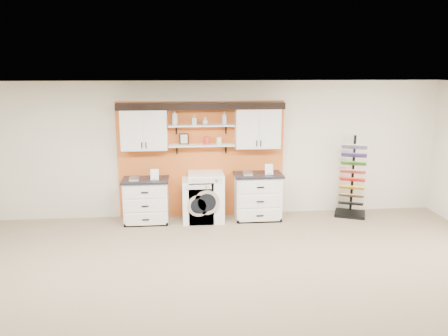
{
  "coord_description": "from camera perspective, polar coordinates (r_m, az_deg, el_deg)",
  "views": [
    {
      "loc": [
        -0.35,
        -4.85,
        3.06
      ],
      "look_at": [
        0.31,
        2.3,
        1.4
      ],
      "focal_mm": 35.0,
      "sensor_mm": 36.0,
      "label": 1
    }
  ],
  "objects": [
    {
      "name": "picture_frame",
      "position": [
        8.81,
        -5.24,
        3.81
      ],
      "size": [
        0.18,
        0.02,
        0.22
      ],
      "color": "black",
      "rests_on": "shelf_lower"
    },
    {
      "name": "dryer",
      "position": [
        8.87,
        -2.37,
        -3.76
      ],
      "size": [
        0.71,
        0.71,
        0.99
      ],
      "color": "white",
      "rests_on": "floor"
    },
    {
      "name": "shelf_lower",
      "position": [
        8.79,
        -2.94,
        3.0
      ],
      "size": [
        1.32,
        0.28,
        0.03
      ],
      "primitive_type": "cube",
      "color": "white",
      "rests_on": "wall_back"
    },
    {
      "name": "sample_rack",
      "position": [
        9.55,
        16.32,
        -2.84
      ],
      "size": [
        0.76,
        0.71,
        1.68
      ],
      "rotation": [
        0.0,
        0.0,
        -0.4
      ],
      "color": "black",
      "rests_on": "floor"
    },
    {
      "name": "floor",
      "position": [
        5.74,
        -1.04,
        -19.16
      ],
      "size": [
        10.0,
        10.0,
        0.0
      ],
      "primitive_type": "plane",
      "color": "gray",
      "rests_on": "ground"
    },
    {
      "name": "crown_molding",
      "position": [
        8.7,
        -3.0,
        8.19
      ],
      "size": [
        3.3,
        0.41,
        0.13
      ],
      "color": "black",
      "rests_on": "wall_back"
    },
    {
      "name": "base_cabinet_right",
      "position": [
        9.0,
        4.41,
        -3.69
      ],
      "size": [
        0.97,
        0.66,
        0.95
      ],
      "color": "white",
      "rests_on": "floor"
    },
    {
      "name": "ceiling",
      "position": [
        4.87,
        -1.17,
        9.98
      ],
      "size": [
        10.0,
        10.0,
        0.0
      ],
      "primitive_type": "plane",
      "rotation": [
        3.14,
        0.0,
        0.0
      ],
      "color": "white",
      "rests_on": "wall_back"
    },
    {
      "name": "canister_red",
      "position": [
        8.78,
        -2.29,
        3.62
      ],
      "size": [
        0.11,
        0.11,
        0.16
      ],
      "primitive_type": "cylinder",
      "color": "red",
      "rests_on": "shelf_lower"
    },
    {
      "name": "wall_back",
      "position": [
        9.01,
        -2.98,
        2.4
      ],
      "size": [
        10.0,
        0.0,
        10.0
      ],
      "primitive_type": "plane",
      "rotation": [
        1.57,
        0.0,
        0.0
      ],
      "color": "beige",
      "rests_on": "floor"
    },
    {
      "name": "soap_bottle_a",
      "position": [
        8.7,
        -6.46,
        6.61
      ],
      "size": [
        0.12,
        0.12,
        0.31
      ],
      "primitive_type": "imported",
      "rotation": [
        0.0,
        0.0,
        3.09
      ],
      "color": "silver",
      "rests_on": "shelf_upper"
    },
    {
      "name": "upper_cabinet_right",
      "position": [
        8.85,
        4.4,
        5.34
      ],
      "size": [
        0.9,
        0.35,
        0.84
      ],
      "color": "white",
      "rests_on": "wall_back"
    },
    {
      "name": "washer",
      "position": [
        8.89,
        -3.44,
        -4.2
      ],
      "size": [
        0.61,
        0.71,
        0.86
      ],
      "color": "white",
      "rests_on": "floor"
    },
    {
      "name": "accent_panel",
      "position": [
        9.01,
        -2.96,
        1.11
      ],
      "size": [
        3.4,
        0.07,
        2.4
      ],
      "primitive_type": "cube",
      "color": "#CB5E22",
      "rests_on": "wall_back"
    },
    {
      "name": "shelf_upper",
      "position": [
        8.73,
        -2.97,
        5.58
      ],
      "size": [
        1.32,
        0.28,
        0.03
      ],
      "primitive_type": "cube",
      "color": "white",
      "rests_on": "wall_back"
    },
    {
      "name": "canister_cream",
      "position": [
        8.8,
        -0.66,
        3.58
      ],
      "size": [
        0.1,
        0.1,
        0.14
      ],
      "primitive_type": "cylinder",
      "color": "silver",
      "rests_on": "shelf_lower"
    },
    {
      "name": "upper_cabinet_left",
      "position": [
        8.76,
        -10.4,
        5.08
      ],
      "size": [
        0.9,
        0.35,
        0.84
      ],
      "color": "white",
      "rests_on": "wall_back"
    },
    {
      "name": "soap_bottle_c",
      "position": [
        8.72,
        -2.47,
        6.18
      ],
      "size": [
        0.17,
        0.17,
        0.15
      ],
      "primitive_type": "imported",
      "rotation": [
        0.0,
        0.0,
        0.65
      ],
      "color": "silver",
      "rests_on": "shelf_upper"
    },
    {
      "name": "soap_bottle_d",
      "position": [
        8.74,
        0.03,
        6.57
      ],
      "size": [
        0.14,
        0.14,
        0.26
      ],
      "primitive_type": "imported",
      "rotation": [
        0.0,
        0.0,
        2.57
      ],
      "color": "silver",
      "rests_on": "shelf_upper"
    },
    {
      "name": "soap_bottle_b",
      "position": [
        8.71,
        -3.93,
        6.32
      ],
      "size": [
        0.1,
        0.1,
        0.2
      ],
      "primitive_type": "imported",
      "rotation": [
        0.0,
        0.0,
        1.65
      ],
      "color": "silver",
      "rests_on": "shelf_upper"
    },
    {
      "name": "base_cabinet_left",
      "position": [
        8.91,
        -10.11,
        -4.2
      ],
      "size": [
        0.92,
        0.66,
        0.9
      ],
      "color": "white",
      "rests_on": "floor"
    }
  ]
}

